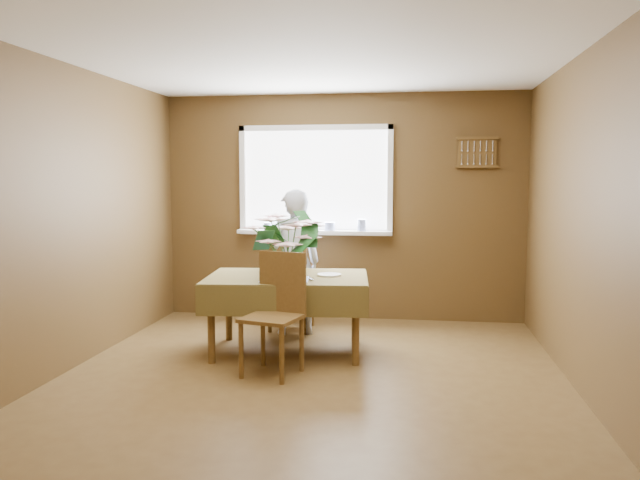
# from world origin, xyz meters

# --- Properties ---
(floor) EXTENTS (4.50, 4.50, 0.00)m
(floor) POSITION_xyz_m (0.00, 0.00, 0.00)
(floor) COLOR brown
(floor) RESTS_ON ground
(ceiling) EXTENTS (4.50, 4.50, 0.00)m
(ceiling) POSITION_xyz_m (0.00, 0.00, 2.50)
(ceiling) COLOR white
(ceiling) RESTS_ON wall_back
(wall_back) EXTENTS (4.00, 0.00, 4.00)m
(wall_back) POSITION_xyz_m (0.00, 2.25, 1.25)
(wall_back) COLOR brown
(wall_back) RESTS_ON floor
(wall_front) EXTENTS (4.00, 0.00, 4.00)m
(wall_front) POSITION_xyz_m (0.00, -2.25, 1.25)
(wall_front) COLOR brown
(wall_front) RESTS_ON floor
(wall_left) EXTENTS (0.00, 4.50, 4.50)m
(wall_left) POSITION_xyz_m (-2.00, 0.00, 1.25)
(wall_left) COLOR brown
(wall_left) RESTS_ON floor
(wall_right) EXTENTS (0.00, 4.50, 4.50)m
(wall_right) POSITION_xyz_m (2.00, 0.00, 1.25)
(wall_right) COLOR brown
(wall_right) RESTS_ON floor
(window_assembly) EXTENTS (1.72, 0.20, 1.22)m
(window_assembly) POSITION_xyz_m (-0.29, 2.20, 1.36)
(window_assembly) COLOR white
(window_assembly) RESTS_ON wall_back
(spoon_rack) EXTENTS (0.44, 0.05, 0.33)m
(spoon_rack) POSITION_xyz_m (1.45, 2.22, 1.85)
(spoon_rack) COLOR brown
(spoon_rack) RESTS_ON wall_back
(dining_table) EXTENTS (1.53, 1.12, 0.70)m
(dining_table) POSITION_xyz_m (-0.33, 0.78, 0.61)
(dining_table) COLOR brown
(dining_table) RESTS_ON floor
(chair_far) EXTENTS (0.45, 0.45, 0.99)m
(chair_far) POSITION_xyz_m (-0.47, 1.55, 0.54)
(chair_far) COLOR brown
(chair_far) RESTS_ON floor
(chair_near) EXTENTS (0.51, 0.51, 0.97)m
(chair_near) POSITION_xyz_m (-0.30, 0.19, 0.53)
(chair_near) COLOR brown
(chair_near) RESTS_ON floor
(seated_woman) EXTENTS (0.62, 0.51, 1.47)m
(seated_woman) POSITION_xyz_m (-0.40, 1.44, 0.73)
(seated_woman) COLOR white
(seated_woman) RESTS_ON floor
(flower_bouquet) EXTENTS (0.64, 0.64, 0.55)m
(flower_bouquet) POSITION_xyz_m (-0.28, 0.60, 1.06)
(flower_bouquet) COLOR white
(flower_bouquet) RESTS_ON dining_table
(side_plate) EXTENTS (0.24, 0.24, 0.01)m
(side_plate) POSITION_xyz_m (0.04, 0.86, 0.70)
(side_plate) COLOR white
(side_plate) RESTS_ON dining_table
(table_knife) EXTENTS (0.10, 0.22, 0.00)m
(table_knife) POSITION_xyz_m (-0.10, 0.65, 0.71)
(table_knife) COLOR silver
(table_knife) RESTS_ON dining_table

